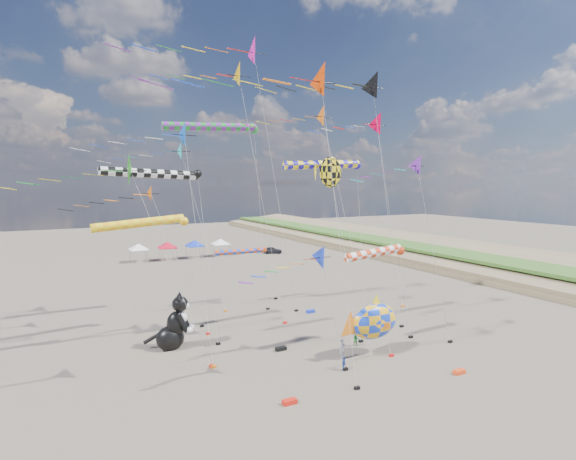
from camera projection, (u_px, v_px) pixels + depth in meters
The scene contains 31 objects.
ground at pixel (398, 400), 28.58m from camera, with size 260.00×260.00×0.00m, color brown.
delta_kite_0 at pixel (140, 173), 30.11m from camera, with size 11.55×2.40×15.95m.
delta_kite_1 at pixel (175, 154), 44.27m from camera, with size 11.26×2.04×18.02m.
delta_kite_2 at pixel (414, 170), 35.25m from camera, with size 9.56×1.76×16.08m.
delta_kite_3 at pixel (385, 124), 46.68m from camera, with size 10.54×2.67×21.46m.
delta_kite_4 at pixel (139, 199), 37.11m from camera, with size 10.63×1.51×13.74m.
delta_kite_5 at pixel (364, 89), 38.62m from camera, with size 14.31×2.66×23.48m.
delta_kite_6 at pixel (165, 140), 30.45m from camera, with size 8.72×1.91×18.04m.
delta_kite_7 at pixel (251, 53), 43.44m from camera, with size 17.11×3.14×28.15m.
delta_kite_8 at pixel (325, 117), 37.59m from camera, with size 11.62×2.17×20.69m.
delta_kite_9 at pixel (311, 78), 26.35m from camera, with size 12.92×2.44×21.46m.
delta_kite_10 at pixel (236, 80), 39.66m from camera, with size 12.60×2.43×24.38m.
delta_kite_11 at pixel (309, 262), 30.84m from camera, with size 8.22×1.86×9.62m.
windsock_0 at pixel (144, 223), 39.84m from camera, with size 9.67×0.82×10.69m.
windsock_1 at pixel (243, 252), 51.00m from camera, with size 7.69×0.62×6.41m.
windsock_2 at pixel (377, 253), 37.47m from camera, with size 7.41×0.78×8.41m.
windsock_3 at pixel (155, 175), 34.71m from camera, with size 9.14×0.70×14.89m.
windsock_4 at pixel (215, 128), 44.52m from camera, with size 11.09×0.86×19.78m.
windsock_5 at pixel (326, 165), 40.18m from camera, with size 9.20×0.78×15.83m.
angelfish_kite at pixel (329, 174), 38.29m from camera, with size 3.74×3.02×16.05m.
cat_inflatable at pixel (173, 320), 37.47m from camera, with size 3.53×1.77×4.77m, color black, non-canonical shape.
fish_inflatable at pixel (374, 321), 35.94m from camera, with size 5.78×2.17×4.98m.
person_adult at pixel (342, 349), 35.18m from camera, with size 0.63×0.41×1.73m, color gray.
child_green at pixel (356, 340), 38.04m from camera, with size 0.55×0.43×1.13m, color #1B6E29.
child_blue at pixel (344, 364), 33.13m from camera, with size 0.60×0.25×1.03m, color #1F40AB.
kite_bag_0 at pixel (310, 311), 47.96m from camera, with size 0.90×0.44×0.30m, color #152DD9.
kite_bag_1 at pixel (281, 349), 37.12m from camera, with size 0.90×0.44×0.30m, color black.
kite_bag_2 at pixel (459, 372), 32.57m from camera, with size 0.90×0.44×0.30m, color #F64014.
kite_bag_3 at pixel (290, 402), 28.10m from camera, with size 0.90×0.44×0.30m, color red.
tent_row at pixel (181, 242), 81.82m from camera, with size 19.20×4.20×3.80m.
parked_car at pixel (272, 250), 88.36m from camera, with size 1.55×3.86×1.31m, color #26262D.
Camera 1 is at (-18.86, -20.94, 13.78)m, focal length 28.00 mm.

